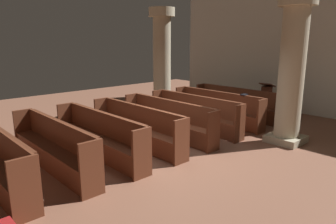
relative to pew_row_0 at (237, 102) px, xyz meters
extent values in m
plane|color=brown|center=(0.78, -3.82, -0.52)|extent=(19.20, 19.20, 0.00)
cube|color=silver|center=(0.78, 2.26, 1.73)|extent=(10.00, 0.16, 4.50)
cube|color=brown|center=(0.00, -0.03, -0.08)|extent=(3.09, 0.38, 0.05)
cube|color=brown|center=(0.00, 0.14, 0.20)|extent=(3.09, 0.04, 0.52)
cube|color=#562B1A|center=(0.00, 0.19, 0.45)|extent=(2.97, 0.06, 0.02)
cube|color=#5B2D1B|center=(-1.58, -0.03, -0.03)|extent=(0.06, 0.44, 0.98)
cube|color=#5B2D1B|center=(1.58, -0.03, -0.03)|extent=(0.06, 0.44, 0.98)
cube|color=brown|center=(0.00, -0.20, -0.30)|extent=(3.09, 0.03, 0.40)
cube|color=brown|center=(0.00, -1.08, -0.08)|extent=(3.09, 0.38, 0.05)
cube|color=brown|center=(0.00, -0.92, 0.20)|extent=(3.09, 0.04, 0.52)
cube|color=#562B1A|center=(0.00, -0.87, 0.45)|extent=(2.97, 0.06, 0.02)
cube|color=#5B2D1B|center=(-1.58, -1.08, -0.03)|extent=(0.06, 0.44, 0.98)
cube|color=#5B2D1B|center=(1.58, -1.08, -0.03)|extent=(0.06, 0.44, 0.98)
cube|color=brown|center=(0.00, -1.26, -0.30)|extent=(3.09, 0.03, 0.40)
cube|color=brown|center=(0.00, -2.14, -0.08)|extent=(3.09, 0.38, 0.05)
cube|color=brown|center=(0.00, -1.97, 0.20)|extent=(3.09, 0.04, 0.52)
cube|color=#562B1A|center=(0.00, -1.92, 0.45)|extent=(2.97, 0.06, 0.02)
cube|color=#5B2D1B|center=(-1.58, -2.14, -0.03)|extent=(0.06, 0.44, 0.98)
cube|color=#5B2D1B|center=(1.58, -2.14, -0.03)|extent=(0.06, 0.44, 0.98)
cube|color=brown|center=(0.00, -2.31, -0.30)|extent=(3.09, 0.03, 0.40)
cube|color=brown|center=(0.00, -3.19, -0.08)|extent=(3.09, 0.38, 0.05)
cube|color=brown|center=(0.00, -3.02, 0.20)|extent=(3.09, 0.04, 0.52)
cube|color=#562B1A|center=(0.00, -2.98, 0.45)|extent=(2.97, 0.06, 0.02)
cube|color=#5B2D1B|center=(-1.58, -3.19, -0.03)|extent=(0.06, 0.44, 0.98)
cube|color=#5B2D1B|center=(1.58, -3.19, -0.03)|extent=(0.06, 0.44, 0.98)
cube|color=brown|center=(0.00, -3.37, -0.30)|extent=(3.09, 0.03, 0.40)
cube|color=brown|center=(0.00, -4.25, -0.08)|extent=(3.09, 0.38, 0.05)
cube|color=brown|center=(0.00, -4.08, 0.20)|extent=(3.09, 0.05, 0.52)
cube|color=#562B1A|center=(0.00, -4.03, 0.45)|extent=(2.97, 0.06, 0.02)
cube|color=#5B2D1B|center=(-1.58, -4.25, -0.03)|extent=(0.06, 0.44, 0.98)
cube|color=#5B2D1B|center=(1.58, -4.25, -0.03)|extent=(0.06, 0.44, 0.98)
cube|color=brown|center=(0.00, -4.42, -0.30)|extent=(3.09, 0.03, 0.40)
cube|color=brown|center=(0.00, -5.30, -0.08)|extent=(3.09, 0.38, 0.05)
cube|color=brown|center=(0.00, -5.13, 0.20)|extent=(3.09, 0.04, 0.52)
cube|color=#562B1A|center=(0.00, -5.08, 0.45)|extent=(2.97, 0.06, 0.02)
cube|color=#5B2D1B|center=(-1.58, -5.30, -0.03)|extent=(0.06, 0.44, 0.98)
cube|color=#5B2D1B|center=(1.58, -5.30, -0.03)|extent=(0.06, 0.44, 0.98)
cube|color=brown|center=(0.00, -5.47, -0.30)|extent=(3.09, 0.03, 0.40)
cube|color=brown|center=(0.00, -6.35, -0.08)|extent=(3.09, 0.38, 0.05)
cube|color=brown|center=(0.00, -6.19, 0.20)|extent=(3.09, 0.04, 0.52)
cube|color=#562B1A|center=(0.00, -6.14, 0.45)|extent=(2.97, 0.06, 0.02)
cube|color=#5B2D1B|center=(-1.58, -6.35, -0.03)|extent=(0.06, 0.44, 0.98)
cube|color=#5B2D1B|center=(1.58, -6.35, -0.03)|extent=(0.06, 0.44, 0.98)
cube|color=brown|center=(0.00, -6.53, -0.30)|extent=(3.09, 0.03, 0.40)
cube|color=brown|center=(0.00, -7.24, 0.20)|extent=(3.09, 0.04, 0.52)
cube|color=#562B1A|center=(0.00, -7.19, 0.45)|extent=(2.97, 0.06, 0.02)
cube|color=#5B2D1B|center=(1.58, -7.41, -0.03)|extent=(0.06, 0.44, 0.98)
cube|color=tan|center=(2.41, -1.27, -0.43)|extent=(0.84, 0.84, 0.18)
cylinder|color=#BCB293|center=(2.41, -1.27, 1.25)|extent=(0.62, 0.62, 3.16)
cube|color=tan|center=(-2.36, -1.26, -0.43)|extent=(0.84, 0.84, 0.18)
cylinder|color=#BCB293|center=(-2.36, -1.26, 1.25)|extent=(0.62, 0.62, 3.16)
cylinder|color=beige|center=(-2.36, -1.26, 2.98)|extent=(0.90, 0.90, 0.30)
cube|color=#492215|center=(0.31, 1.36, -0.49)|extent=(0.45, 0.45, 0.06)
cube|color=#562819|center=(0.31, 1.36, -0.04)|extent=(0.28, 0.28, 0.95)
cube|color=#5B2A1A|center=(0.31, 1.36, 0.49)|extent=(0.48, 0.35, 0.15)
cube|color=black|center=(0.84, -0.87, 0.48)|extent=(0.15, 0.22, 0.03)
camera|label=1|loc=(5.93, -8.68, 2.07)|focal=33.26mm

